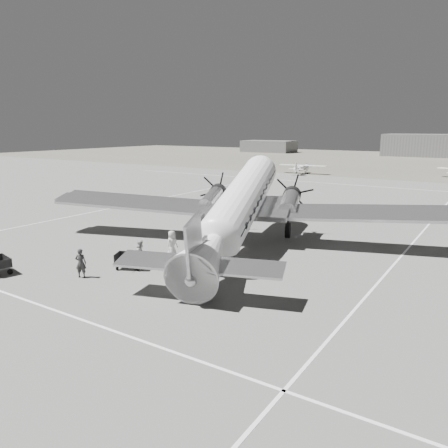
{
  "coord_description": "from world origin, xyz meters",
  "views": [
    {
      "loc": [
        17.33,
        -25.86,
        8.49
      ],
      "look_at": [
        1.86,
        -1.99,
        2.2
      ],
      "focal_mm": 35.0,
      "sensor_mm": 36.0,
      "label": 1
    }
  ],
  "objects": [
    {
      "name": "ramp_agent",
      "position": [
        -0.99,
        -6.96,
        0.89
      ],
      "size": [
        0.79,
        0.95,
        1.78
      ],
      "primitive_type": "imported",
      "rotation": [
        0.0,
        0.0,
        1.43
      ],
      "color": "#ADADAB",
      "rests_on": "ground"
    },
    {
      "name": "taxi_line_right",
      "position": [
        12.0,
        0.0,
        0.01
      ],
      "size": [
        0.15,
        80.0,
        0.01
      ],
      "primitive_type": "cube",
      "color": "white",
      "rests_on": "ground"
    },
    {
      "name": "grass_infield",
      "position": [
        0.0,
        95.0,
        0.0
      ],
      "size": [
        260.0,
        90.0,
        0.01
      ],
      "primitive_type": "cube",
      "color": "#5A574B",
      "rests_on": "ground"
    },
    {
      "name": "taxi_line_horizon",
      "position": [
        0.0,
        40.0,
        0.01
      ],
      "size": [
        90.0,
        0.15,
        0.01
      ],
      "primitive_type": "cube",
      "color": "white",
      "rests_on": "ground"
    },
    {
      "name": "ground",
      "position": [
        0.0,
        0.0,
        0.0
      ],
      "size": [
        260.0,
        260.0,
        0.0
      ],
      "primitive_type": "plane",
      "color": "slate",
      "rests_on": "ground"
    },
    {
      "name": "light_plane_left",
      "position": [
        -15.09,
        51.06,
        0.94
      ],
      "size": [
        9.64,
        8.09,
        1.88
      ],
      "primitive_type": null,
      "rotation": [
        0.0,
        0.0,
        0.09
      ],
      "color": "white",
      "rests_on": "ground"
    },
    {
      "name": "taxi_line_near",
      "position": [
        0.0,
        -14.0,
        0.01
      ],
      "size": [
        60.0,
        0.15,
        0.01
      ],
      "primitive_type": "cube",
      "color": "white",
      "rests_on": "ground"
    },
    {
      "name": "shed_secondary",
      "position": [
        -55.0,
        115.0,
        2.0
      ],
      "size": [
        18.0,
        10.0,
        4.0
      ],
      "primitive_type": "cube",
      "color": "#5A5A5A",
      "rests_on": "ground"
    },
    {
      "name": "dc3_airliner",
      "position": [
        1.86,
        0.01,
        3.03
      ],
      "size": [
        37.16,
        30.99,
        6.06
      ],
      "primitive_type": null,
      "rotation": [
        0.0,
        0.0,
        0.32
      ],
      "color": "#BABABD",
      "rests_on": "ground"
    },
    {
      "name": "ground_crew",
      "position": [
        -2.68,
        -10.17,
        0.86
      ],
      "size": [
        0.75,
        0.68,
        1.72
      ],
      "primitive_type": "imported",
      "rotation": [
        0.0,
        0.0,
        3.68
      ],
      "color": "#292929",
      "rests_on": "ground"
    },
    {
      "name": "taxi_line_left",
      "position": [
        -18.0,
        10.0,
        0.01
      ],
      "size": [
        0.15,
        60.0,
        0.01
      ],
      "primitive_type": "cube",
      "color": "white",
      "rests_on": "ground"
    },
    {
      "name": "baggage_cart_near",
      "position": [
        -1.5,
        -7.47,
        0.49
      ],
      "size": [
        2.09,
        1.85,
        0.98
      ],
      "primitive_type": null,
      "rotation": [
        0.0,
        0.0,
        0.45
      ],
      "color": "#5A5A5A",
      "rests_on": "ground"
    },
    {
      "name": "passenger",
      "position": [
        -0.86,
        -4.17,
        0.91
      ],
      "size": [
        0.66,
        0.94,
        1.83
      ],
      "primitive_type": "imported",
      "rotation": [
        0.0,
        0.0,
        1.48
      ],
      "color": "#BABAB7",
      "rests_on": "ground"
    }
  ]
}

